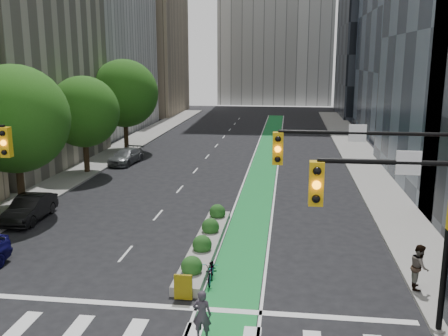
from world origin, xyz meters
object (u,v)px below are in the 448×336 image
(median_planter, at_px, (206,242))
(cyclist, at_px, (202,315))
(parked_car_left_mid, at_px, (30,208))
(bicycle, at_px, (211,270))
(pedestrian_near, at_px, (419,267))
(parked_car_left_far, at_px, (126,156))

(median_planter, height_order, cyclist, cyclist)
(cyclist, distance_m, parked_car_left_mid, 16.11)
(bicycle, relative_size, cyclist, 1.03)
(pedestrian_near, bearing_deg, median_planter, 77.71)
(parked_car_left_mid, distance_m, parked_car_left_far, 15.81)
(cyclist, distance_m, parked_car_left_far, 29.03)
(median_planter, bearing_deg, cyclist, -81.41)
(parked_car_left_mid, relative_size, parked_car_left_far, 0.97)
(parked_car_left_far, distance_m, pedestrian_near, 29.46)
(parked_car_left_mid, bearing_deg, bicycle, -32.23)
(median_planter, height_order, parked_car_left_far, parked_car_left_far)
(bicycle, xyz_separation_m, parked_car_left_mid, (-11.50, 6.50, 0.25))
(median_planter, distance_m, parked_car_left_mid, 11.15)
(parked_car_left_far, bearing_deg, median_planter, -54.64)
(pedestrian_near, bearing_deg, parked_car_left_mid, 79.69)
(bicycle, height_order, cyclist, cyclist)
(cyclist, xyz_separation_m, parked_car_left_mid, (-11.87, 10.88, -0.14))
(parked_car_left_far, bearing_deg, bicycle, -56.75)
(median_planter, height_order, parked_car_left_mid, parked_car_left_mid)
(bicycle, xyz_separation_m, pedestrian_near, (8.30, 0.10, 0.59))
(bicycle, height_order, parked_car_left_mid, parked_car_left_mid)
(cyclist, relative_size, pedestrian_near, 0.95)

